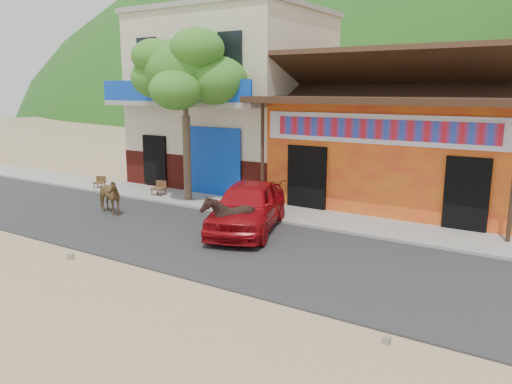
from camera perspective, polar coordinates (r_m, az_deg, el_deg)
ground at (r=11.20m, az=-9.05°, el=-9.61°), size 120.00×120.00×0.00m
road at (r=13.04m, az=-1.69°, el=-6.26°), size 60.00×5.00×0.04m
sidewalk at (r=15.92m, az=5.46°, el=-2.82°), size 60.00×2.00×0.12m
dance_club at (r=18.55m, az=16.85°, el=4.28°), size 8.00×6.00×3.60m
cafe_building at (r=21.71m, az=-2.53°, el=10.28°), size 7.00×6.00×7.00m
tree at (r=17.86m, az=-8.01°, el=8.65°), size 3.00×3.00×6.00m
cow_tan at (r=16.88m, az=-16.67°, el=-0.47°), size 1.48×0.88×1.17m
cow_dark at (r=13.02m, az=-3.09°, el=-3.16°), size 1.42×1.31×1.33m
red_car at (r=14.26m, az=-0.98°, el=-1.63°), size 2.98×4.49×1.42m
scooter at (r=16.88m, az=1.65°, el=-0.05°), size 1.91×1.45×0.96m
cafe_chair_left at (r=19.05m, az=-11.11°, el=1.11°), size 0.52×0.52×0.97m
cafe_chair_right at (r=21.06m, az=-17.50°, el=1.60°), size 0.52×0.52×0.84m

